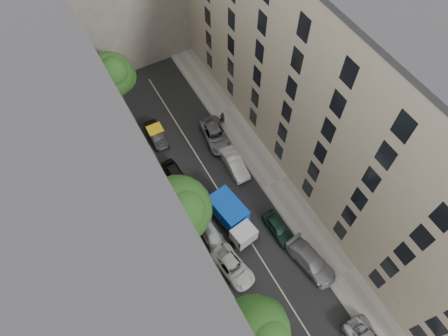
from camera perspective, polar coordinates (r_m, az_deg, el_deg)
ground at (r=39.74m, az=0.59°, el=-5.41°), size 120.00×120.00×0.00m
road_surface at (r=39.74m, az=0.59°, el=-5.40°), size 8.00×44.00×0.02m
sidewalk_left at (r=38.79m, az=-6.59°, el=-8.85°), size 3.00×44.00×0.15m
sidewalk_right at (r=41.28m, az=7.26°, el=-2.01°), size 3.00×44.00×0.15m
building_left at (r=29.86m, az=-18.05°, el=-5.64°), size 8.00×44.00×20.00m
building_right at (r=35.92m, az=16.45°, el=9.78°), size 8.00×44.00×20.00m
tarp_truck at (r=37.63m, az=1.20°, el=-7.03°), size 3.00×5.88×2.58m
car_left_2 at (r=36.68m, az=1.25°, el=-13.95°), size 2.83×4.92×1.29m
car_left_3 at (r=37.77m, az=-1.70°, el=-9.52°), size 1.81×4.40×1.27m
car_left_4 at (r=41.02m, az=-6.91°, el=-0.95°), size 1.91×4.01×1.32m
car_left_5 at (r=44.16m, az=-9.66°, el=4.67°), size 1.55×4.15×1.35m
car_right_1 at (r=37.56m, az=12.35°, el=-12.89°), size 2.85×5.41×1.49m
car_right_2 at (r=38.36m, az=7.73°, el=-8.46°), size 1.58×3.84×1.30m
car_right_3 at (r=41.37m, az=1.53°, el=0.62°), size 1.72×4.45×1.45m
car_right_4 at (r=43.48m, az=-1.23°, el=4.69°), size 3.01×5.41×1.43m
tree_near at (r=30.63m, az=4.70°, el=-22.34°), size 5.35×5.08×7.99m
tree_mid at (r=32.96m, az=-6.37°, el=-6.09°), size 5.90×5.71×9.02m
tree_far at (r=43.75m, az=-15.70°, el=12.46°), size 5.08×4.77×8.30m
lamp_post at (r=32.29m, az=-1.45°, el=-17.64°), size 0.36×0.36×6.65m
pedestrian at (r=44.58m, az=-0.26°, el=7.17°), size 0.70×0.54×1.72m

